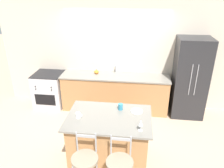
% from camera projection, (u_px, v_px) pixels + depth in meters
% --- Properties ---
extents(ground_plane, '(18.00, 18.00, 0.00)m').
position_uv_depth(ground_plane, '(113.00, 115.00, 5.49)').
color(ground_plane, tan).
extents(wall_back, '(6.00, 0.07, 2.70)m').
position_uv_depth(wall_back, '(116.00, 56.00, 5.56)').
color(wall_back, beige).
rests_on(wall_back, ground_plane).
extents(back_counter, '(2.70, 0.67, 0.94)m').
position_uv_depth(back_counter, '(115.00, 92.00, 5.64)').
color(back_counter, '#A87547').
rests_on(back_counter, ground_plane).
extents(sink_faucet, '(0.02, 0.13, 0.22)m').
position_uv_depth(sink_faucet, '(116.00, 68.00, 5.57)').
color(sink_faucet, '#ADAFB5').
rests_on(sink_faucet, back_counter).
extents(kitchen_island, '(1.46, 1.00, 0.92)m').
position_uv_depth(kitchen_island, '(109.00, 138.00, 3.94)').
color(kitchen_island, '#A87547').
rests_on(kitchen_island, ground_plane).
extents(refrigerator, '(0.76, 0.69, 1.94)m').
position_uv_depth(refrigerator, '(190.00, 78.00, 5.20)').
color(refrigerator, '#232326').
rests_on(refrigerator, ground_plane).
extents(oven_range, '(0.73, 0.71, 0.92)m').
position_uv_depth(oven_range, '(50.00, 90.00, 5.79)').
color(oven_range, '#B7B7BC').
rests_on(oven_range, ground_plane).
extents(bar_stool_near, '(0.40, 0.40, 1.02)m').
position_uv_depth(bar_stool_near, '(85.00, 164.00, 3.27)').
color(bar_stool_near, '#99999E').
rests_on(bar_stool_near, ground_plane).
extents(bar_stool_far, '(0.40, 0.40, 1.02)m').
position_uv_depth(bar_stool_far, '(120.00, 167.00, 3.21)').
color(bar_stool_far, '#99999E').
rests_on(bar_stool_far, ground_plane).
extents(dinner_plate, '(0.22, 0.22, 0.02)m').
position_uv_depth(dinner_plate, '(137.00, 111.00, 3.91)').
color(dinner_plate, white).
rests_on(dinner_plate, kitchen_island).
extents(wine_glass, '(0.07, 0.07, 0.20)m').
position_uv_depth(wine_glass, '(141.00, 123.00, 3.35)').
color(wine_glass, white).
rests_on(wine_glass, kitchen_island).
extents(coffee_mug, '(0.11, 0.08, 0.10)m').
position_uv_depth(coffee_mug, '(78.00, 115.00, 3.71)').
color(coffee_mug, white).
rests_on(coffee_mug, kitchen_island).
extents(tumbler_cup, '(0.08, 0.08, 0.12)m').
position_uv_depth(tumbler_cup, '(120.00, 107.00, 3.95)').
color(tumbler_cup, teal).
rests_on(tumbler_cup, kitchen_island).
extents(pumpkin_decoration, '(0.12, 0.12, 0.12)m').
position_uv_depth(pumpkin_decoration, '(96.00, 72.00, 5.54)').
color(pumpkin_decoration, orange).
rests_on(pumpkin_decoration, back_counter).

